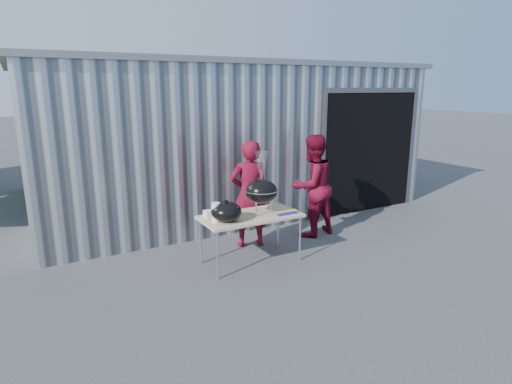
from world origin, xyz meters
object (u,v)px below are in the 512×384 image
person_bystander (312,186)px  kettle_grill (261,187)px  person_cook (249,194)px  folding_table (251,218)px

person_bystander → kettle_grill: bearing=15.9°
kettle_grill → person_cook: (0.14, 0.65, -0.27)m
person_cook → person_bystander: person_bystander is taller
folding_table → person_cook: bearing=63.1°
folding_table → person_bystander: person_bystander is taller
person_cook → person_bystander: size_ratio=0.98×
kettle_grill → person_bystander: size_ratio=0.52×
folding_table → person_cook: 0.74m
folding_table → kettle_grill: size_ratio=1.58×
folding_table → person_cook: (0.33, 0.64, 0.18)m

